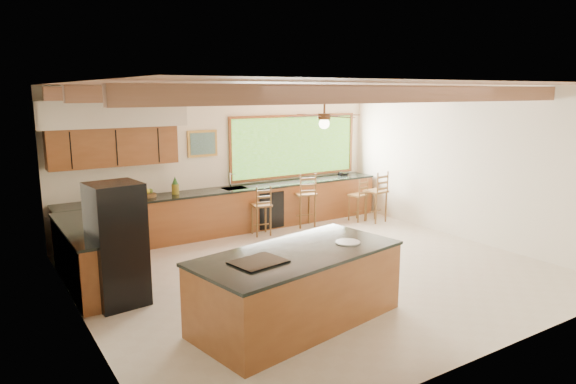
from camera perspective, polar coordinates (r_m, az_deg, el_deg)
ground at (r=8.52m, az=3.12°, el=-8.75°), size 7.20×7.20×0.00m
room_shell at (r=8.49m, az=-0.24°, el=6.52°), size 7.27×6.54×3.02m
counter_run at (r=10.11m, az=-9.06°, el=-2.92°), size 7.12×3.10×1.27m
island at (r=6.59m, az=1.04°, el=-10.49°), size 2.87×1.71×0.96m
refrigerator at (r=7.38m, az=-18.46°, el=-5.56°), size 0.73×0.71×1.70m
bar_stool_a at (r=10.38m, az=-2.85°, el=-1.57°), size 0.43×0.43×1.04m
bar_stool_b at (r=11.03m, az=2.08°, el=-0.34°), size 0.51×0.51×1.19m
bar_stool_c at (r=11.64m, az=7.95°, el=-0.44°), size 0.40×0.40×0.98m
bar_stool_d at (r=11.59m, az=9.96°, el=-0.03°), size 0.45×0.45×1.15m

